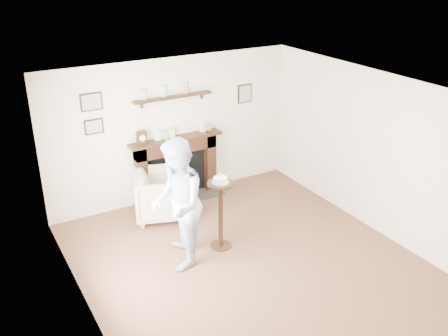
{
  "coord_description": "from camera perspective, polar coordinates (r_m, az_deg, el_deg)",
  "views": [
    {
      "loc": [
        -3.29,
        -4.98,
        4.12
      ],
      "look_at": [
        0.1,
        0.9,
        1.12
      ],
      "focal_mm": 40.0,
      "sensor_mm": 36.0,
      "label": 1
    }
  ],
  "objects": [
    {
      "name": "armchair",
      "position": [
        8.49,
        -7.02,
        -5.4
      ],
      "size": [
        1.1,
        1.09,
        0.8
      ],
      "primitive_type": "imported",
      "rotation": [
        0.0,
        0.0,
        1.24
      ],
      "color": "#BFB08E",
      "rests_on": "ground"
    },
    {
      "name": "woman",
      "position": [
        8.21,
        -4.41,
        -6.37
      ],
      "size": [
        0.49,
        0.61,
        1.46
      ],
      "primitive_type": "imported",
      "rotation": [
        0.0,
        0.0,
        1.27
      ],
      "color": "#20B7B8",
      "rests_on": "ground"
    },
    {
      "name": "room_shell",
      "position": [
        7.02,
        0.11,
        2.99
      ],
      "size": [
        4.54,
        5.02,
        2.52
      ],
      "color": "#F1E2CD",
      "rests_on": "ground"
    },
    {
      "name": "ground",
      "position": [
        7.25,
        2.9,
        -10.82
      ],
      "size": [
        5.0,
        5.0,
        0.0
      ],
      "primitive_type": "plane",
      "color": "brown",
      "rests_on": "ground"
    },
    {
      "name": "man",
      "position": [
        7.29,
        -5.12,
        -10.67
      ],
      "size": [
        1.01,
        1.11,
        1.87
      ],
      "primitive_type": "imported",
      "rotation": [
        0.0,
        0.0,
        -1.97
      ],
      "color": "#B2BCDE",
      "rests_on": "ground"
    },
    {
      "name": "pedestal_table",
      "position": [
        7.24,
        -0.39,
        -3.92
      ],
      "size": [
        0.38,
        0.38,
        1.22
      ],
      "color": "black",
      "rests_on": "ground"
    }
  ]
}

